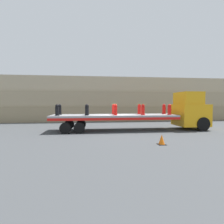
{
  "coord_description": "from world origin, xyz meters",
  "views": [
    {
      "loc": [
        -1.92,
        -14.52,
        2.29
      ],
      "look_at": [
        -0.21,
        0.0,
        1.56
      ],
      "focal_mm": 28.0,
      "sensor_mm": 36.0,
      "label": 1
    }
  ],
  "objects": [
    {
      "name": "fire_hydrant_red_near_2",
      "position": [
        0.0,
        -0.56,
        1.76
      ],
      "size": [
        0.36,
        0.54,
        0.89
      ],
      "color": "red",
      "rests_on": "flatbed_trailer"
    },
    {
      "name": "fire_hydrant_red_far_4",
      "position": [
        4.58,
        0.56,
        1.76
      ],
      "size": [
        0.36,
        0.54,
        0.89
      ],
      "color": "red",
      "rests_on": "flatbed_trailer"
    },
    {
      "name": "cargo_strap_rear",
      "position": [
        0.0,
        0.0,
        2.23
      ],
      "size": [
        0.05,
        2.73,
        0.01
      ],
      "color": "yellow",
      "rests_on": "fire_hydrant_red_near_2"
    },
    {
      "name": "fire_hydrant_red_near_3",
      "position": [
        2.29,
        -0.56,
        1.76
      ],
      "size": [
        0.36,
        0.54,
        0.89
      ],
      "color": "red",
      "rests_on": "flatbed_trailer"
    },
    {
      "name": "fire_hydrant_red_near_4",
      "position": [
        4.58,
        -0.56,
        1.76
      ],
      "size": [
        0.36,
        0.54,
        0.89
      ],
      "color": "red",
      "rests_on": "flatbed_trailer"
    },
    {
      "name": "fire_hydrant_black_near_0",
      "position": [
        -4.58,
        -0.56,
        1.76
      ],
      "size": [
        0.36,
        0.54,
        0.89
      ],
      "color": "black",
      "rests_on": "flatbed_trailer"
    },
    {
      "name": "fire_hydrant_black_far_1",
      "position": [
        -2.29,
        0.56,
        1.76
      ],
      "size": [
        0.36,
        0.54,
        0.89
      ],
      "color": "black",
      "rests_on": "flatbed_trailer"
    },
    {
      "name": "rock_cliff",
      "position": [
        0.0,
        8.47,
        2.8
      ],
      "size": [
        60.0,
        3.3,
        5.61
      ],
      "color": "gray",
      "rests_on": "ground_plane"
    },
    {
      "name": "cargo_strap_middle",
      "position": [
        2.29,
        0.0,
        2.23
      ],
      "size": [
        0.05,
        2.73,
        0.01
      ],
      "color": "yellow",
      "rests_on": "fire_hydrant_red_near_3"
    },
    {
      "name": "traffic_cone",
      "position": [
        1.94,
        -5.33,
        0.27
      ],
      "size": [
        0.43,
        0.43,
        0.56
      ],
      "color": "black",
      "rests_on": "ground_plane"
    },
    {
      "name": "truck_cab",
      "position": [
        6.84,
        0.0,
        1.6
      ],
      "size": [
        2.48,
        2.56,
        3.26
      ],
      "color": "orange",
      "rests_on": "ground_plane"
    },
    {
      "name": "fire_hydrant_black_near_1",
      "position": [
        -2.29,
        -0.56,
        1.76
      ],
      "size": [
        0.36,
        0.54,
        0.89
      ],
      "color": "black",
      "rests_on": "flatbed_trailer"
    },
    {
      "name": "flatbed_trailer",
      "position": [
        -0.56,
        0.0,
        1.1
      ],
      "size": [
        10.36,
        2.63,
        1.33
      ],
      "color": "gray",
      "rests_on": "ground_plane"
    },
    {
      "name": "fire_hydrant_red_far_2",
      "position": [
        0.0,
        0.56,
        1.76
      ],
      "size": [
        0.36,
        0.54,
        0.89
      ],
      "color": "red",
      "rests_on": "flatbed_trailer"
    },
    {
      "name": "ground_plane",
      "position": [
        0.0,
        0.0,
        0.0
      ],
      "size": [
        120.0,
        120.0,
        0.0
      ],
      "primitive_type": "plane",
      "color": "#3F4244"
    },
    {
      "name": "fire_hydrant_black_far_0",
      "position": [
        -4.58,
        0.56,
        1.76
      ],
      "size": [
        0.36,
        0.54,
        0.89
      ],
      "color": "black",
      "rests_on": "flatbed_trailer"
    },
    {
      "name": "fire_hydrant_red_far_3",
      "position": [
        2.29,
        0.56,
        1.76
      ],
      "size": [
        0.36,
        0.54,
        0.89
      ],
      "color": "red",
      "rests_on": "flatbed_trailer"
    }
  ]
}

